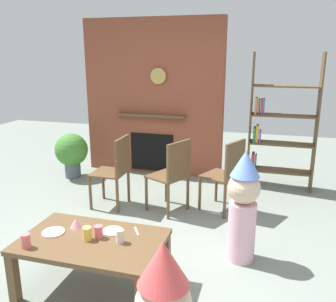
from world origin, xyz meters
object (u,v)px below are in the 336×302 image
Objects in this scene: paper_cup_near_right at (120,236)px; paper_plate_rear at (113,231)px; paper_plate_front at (53,232)px; dining_chair_left at (116,168)px; dining_chair_right at (228,172)px; potted_plant_short at (72,152)px; paper_cup_far_left at (99,232)px; dining_chair_middle at (173,172)px; bookshelf at (277,127)px; paper_cup_center at (26,241)px; coffee_table at (92,247)px; birthday_cake_slice at (76,223)px; child_in_pink at (243,204)px; paper_cup_near_left at (87,234)px.

paper_cup_near_right reaches higher than paper_plate_rear.
dining_chair_left is at bearing 95.15° from paper_plate_front.
potted_plant_short is (-2.47, 0.62, -0.10)m from dining_chair_right.
dining_chair_middle is (0.19, 1.57, 0.01)m from paper_cup_far_left.
paper_plate_front is 0.20× the size of dining_chair_right.
bookshelf is 2.11× the size of dining_chair_middle.
paper_cup_far_left is (0.46, 0.28, -0.00)m from paper_cup_center.
paper_cup_near_right is 1.60m from dining_chair_middle.
bookshelf is 1.68× the size of coffee_table.
dining_chair_middle is at bearing 70.05° from paper_plate_front.
birthday_cake_slice reaches higher than coffee_table.
dining_chair_middle is 0.66m from dining_chair_right.
dining_chair_right is at bearing -111.08° from child_in_pink.
dining_chair_middle is at bearing -23.89° from potted_plant_short.
dining_chair_right is at bearing 65.55° from paper_plate_rear.
child_in_pink is (0.88, 0.77, 0.05)m from paper_cup_near_right.
paper_cup_near_left reaches higher than paper_plate_front.
bookshelf is at bearing 63.38° from paper_cup_near_left.
dining_chair_middle and dining_chair_right have the same top height.
bookshelf is 17.36× the size of paper_cup_center.
paper_cup_near_right is at bearing -6.72° from paper_cup_far_left.
coffee_table is 1.63m from dining_chair_middle.
dining_chair_right is 1.30× the size of potted_plant_short.
child_in_pink reaches higher than paper_plate_front.
dining_chair_left is at bearing 109.16° from paper_cup_far_left.
dining_chair_middle reaches higher than paper_cup_center.
paper_cup_near_right is 0.59× the size of paper_plate_front.
bookshelf reaches higher than paper_cup_near_right.
dining_chair_right is at bearing 57.00° from birthday_cake_slice.
paper_plate_front is at bearing -62.47° from potted_plant_short.
paper_cup_near_right is 0.70m from paper_cup_center.
paper_cup_near_left is 0.59× the size of paper_plate_front.
paper_cup_center is at bearing 92.26° from dining_chair_left.
paper_cup_near_right is at bearing 3.53° from coffee_table.
paper_cup_near_right is at bearing 116.53° from dining_chair_middle.
bookshelf reaches higher than potted_plant_short.
paper_cup_center is 0.12× the size of dining_chair_middle.
child_in_pink is at bearing 34.98° from paper_cup_far_left.
dining_chair_right is at bearing 70.89° from paper_cup_near_right.
potted_plant_short is at bearing 114.09° from paper_cup_center.
bookshelf is 17.70× the size of paper_cup_near_left.
paper_plate_rear is at bearing 112.73° from dining_chair_left.
dining_chair_middle is (0.23, 1.61, 0.12)m from coffee_table.
potted_plant_short is at bearing 121.40° from birthday_cake_slice.
paper_cup_far_left is at bearing -0.20° from child_in_pink.
paper_plate_rear is 0.19× the size of dining_chair_left.
paper_plate_front is 1.07× the size of paper_plate_rear.
paper_cup_center is at bearing -65.91° from potted_plant_short.
child_in_pink is at bearing 129.68° from dining_chair_right.
bookshelf is at bearing 59.45° from paper_cup_center.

